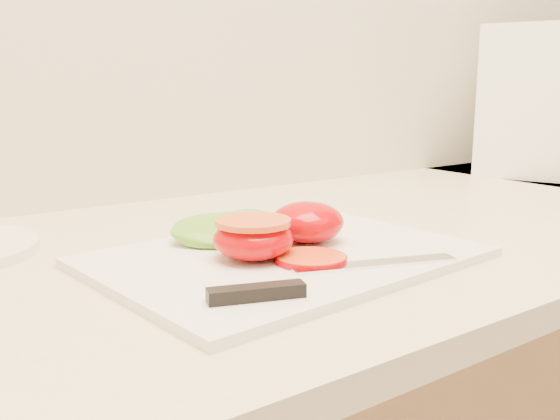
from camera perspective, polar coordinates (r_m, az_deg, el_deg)
cutting_board at (r=0.67m, az=0.50°, el=-4.31°), size 0.41×0.32×0.01m
tomato_half_dome at (r=0.71m, az=2.49°, el=-1.10°), size 0.08×0.08×0.05m
tomato_half_cut at (r=0.64m, az=-2.45°, el=-2.50°), size 0.08×0.08×0.04m
tomato_slice_0 at (r=0.64m, az=2.84°, el=-4.47°), size 0.07×0.07×0.01m
lettuce_leaf_0 at (r=0.72m, az=-4.77°, el=-1.85°), size 0.15×0.12×0.02m
lettuce_leaf_1 at (r=0.75m, az=-2.01°, el=-1.27°), size 0.13×0.13×0.02m
knife at (r=0.57m, az=2.56°, el=-6.41°), size 0.28×0.08×0.01m
appliance at (r=1.39m, az=23.51°, el=9.07°), size 0.28×0.31×0.30m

